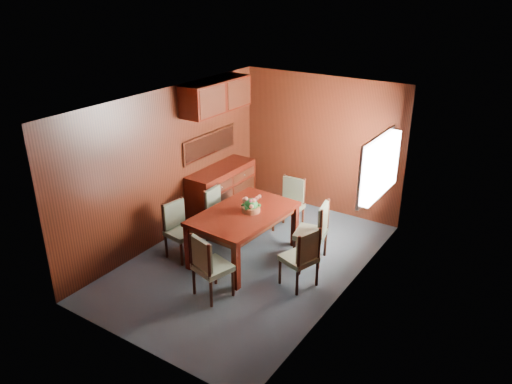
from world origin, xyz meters
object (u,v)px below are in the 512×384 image
Objects in this scene: dining_table at (244,218)px; flower_centerpiece at (251,203)px; sideboard at (222,192)px; chair_right_near at (303,255)px; chair_left_near at (179,227)px; chair_head at (208,264)px.

dining_table is 5.74× the size of flower_centerpiece.
chair_right_near is (2.22, -1.16, 0.04)m from sideboard.
sideboard reaches higher than dining_table.
chair_left_near is at bearing -148.21° from flower_centerpiece.
chair_head is at bearing -76.37° from dining_table.
chair_right_near is 1.13m from flower_centerpiece.
chair_head is at bearing -84.13° from flower_centerpiece.
sideboard is at bearing 144.11° from flower_centerpiece.
sideboard is 1.47m from dining_table.
sideboard is 2.50m from chair_right_near.
dining_table is at bearing -40.03° from sideboard.
chair_head is 3.19× the size of flower_centerpiece.
chair_head is 1.23m from flower_centerpiece.
chair_right_near is at bearing 105.50° from chair_left_near.
sideboard is 1.53× the size of chair_head.
chair_head reaches higher than dining_table.
chair_head reaches higher than sideboard.
chair_right_near is at bearing 59.23° from chair_head.
chair_right_near reaches higher than dining_table.
dining_table is 1.14m from chair_right_near.
dining_table is 1.88× the size of chair_left_near.
chair_right_near is at bearing -16.03° from flower_centerpiece.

